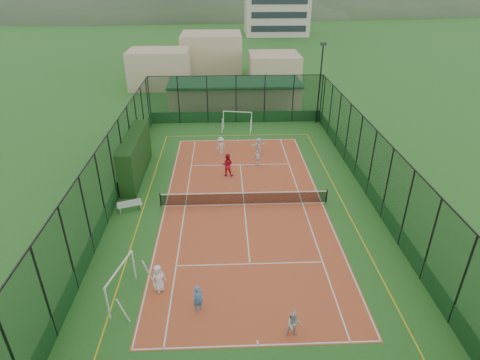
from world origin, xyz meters
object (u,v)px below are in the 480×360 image
object	(u,v)px
coach	(227,165)
child_near_right	(294,324)
futsal_goal_far	(237,121)
child_far_right	(258,158)
white_bench	(130,205)
child_far_left	(221,146)
child_near_left	(159,278)
child_near_mid	(198,299)
floodlight_ne	(320,84)
futsal_goal_near	(121,283)
child_far_back	(258,146)
clubhouse	(235,95)

from	to	relation	value
coach	child_near_right	bearing A→B (deg)	109.76
futsal_goal_far	child_far_right	world-z (taller)	futsal_goal_far
white_bench	child_far_left	xyz separation A→B (m)	(6.18, 9.18, 0.35)
child_near_left	child_near_mid	distance (m)	2.55
floodlight_ne	child_near_mid	distance (m)	28.82
child_near_left	child_far_right	world-z (taller)	child_near_left
futsal_goal_near	child_far_right	world-z (taller)	futsal_goal_near
child_near_mid	child_far_left	xyz separation A→B (m)	(1.06, 18.45, 0.06)
floodlight_ne	child_far_right	distance (m)	13.04
child_near_right	child_far_back	world-z (taller)	child_far_back
futsal_goal_near	child_far_back	size ratio (longest dim) A/B	1.98
futsal_goal_near	futsal_goal_far	size ratio (longest dim) A/B	0.97
futsal_goal_far	child_near_right	distance (m)	26.17
clubhouse	futsal_goal_near	bearing A→B (deg)	-101.96
floodlight_ne	futsal_goal_near	bearing A→B (deg)	-120.84
child_far_right	coach	bearing A→B (deg)	22.27
futsal_goal_far	child_far_left	world-z (taller)	futsal_goal_far
child_far_left	coach	distance (m)	4.27
child_near_mid	coach	xyz separation A→B (m)	(1.58, 14.22, 0.21)
white_bench	child_far_back	world-z (taller)	child_far_back
clubhouse	child_far_right	distance (m)	15.84
futsal_goal_near	child_far_left	world-z (taller)	futsal_goal_near
futsal_goal_near	coach	size ratio (longest dim) A/B	1.55
child_far_left	coach	bearing A→B (deg)	58.94
floodlight_ne	clubhouse	world-z (taller)	floodlight_ne
floodlight_ne	child_far_right	size ratio (longest dim) A/B	6.15
white_bench	child_near_mid	xyz separation A→B (m)	(5.12, -9.27, 0.29)
futsal_goal_far	coach	distance (m)	10.27
white_bench	child_near_right	bearing A→B (deg)	-69.09
futsal_goal_far	child_far_right	distance (m)	8.58
white_bench	coach	size ratio (longest dim) A/B	0.85
child_far_right	coach	size ratio (longest dim) A/B	0.72
child_near_left	child_near_mid	bearing A→B (deg)	-72.28
child_near_left	floodlight_ne	bearing A→B (deg)	24.59
white_bench	coach	xyz separation A→B (m)	(6.70, 4.94, 0.50)
futsal_goal_near	child_near_left	xyz separation A→B (m)	(1.74, 0.46, -0.15)
clubhouse	futsal_goal_far	world-z (taller)	clubhouse
child_near_right	floodlight_ne	bearing A→B (deg)	79.31
futsal_goal_far	child_near_left	xyz separation A→B (m)	(-4.82, -22.95, -0.18)
white_bench	futsal_goal_near	size ratio (longest dim) A/B	0.55
child_near_mid	child_far_right	xyz separation A→B (m)	(4.14, 15.96, -0.05)
futsal_goal_near	child_near_mid	distance (m)	3.95
child_near_right	child_far_right	world-z (taller)	child_near_right
child_near_right	child_far_left	size ratio (longest dim) A/B	0.89
child_far_left	child_far_right	distance (m)	3.96
clubhouse	child_far_back	world-z (taller)	clubhouse
child_near_right	child_far_back	bearing A→B (deg)	93.07
white_bench	coach	world-z (taller)	coach
child_far_left	white_bench	bearing A→B (deg)	18.01
futsal_goal_far	child_near_right	size ratio (longest dim) A/B	2.13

